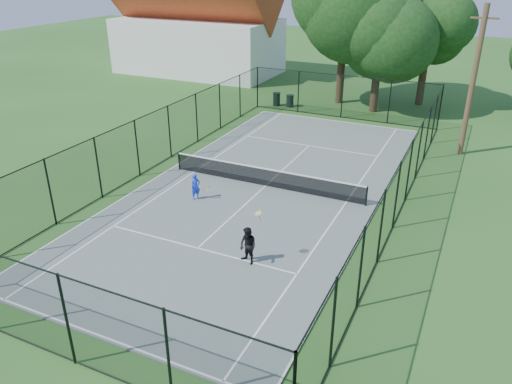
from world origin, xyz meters
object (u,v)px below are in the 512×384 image
at_px(tennis_net, 265,176).
at_px(player_blue, 196,187).
at_px(trash_bin_right, 290,101).
at_px(trash_bin_left, 277,99).
at_px(utility_pole, 473,82).
at_px(player_black, 248,246).

relative_size(tennis_net, player_blue, 8.09).
xyz_separation_m(tennis_net, trash_bin_right, (-4.29, 14.06, -0.12)).
height_order(trash_bin_left, player_blue, player_blue).
bearing_deg(tennis_net, utility_pole, 47.45).
bearing_deg(trash_bin_right, tennis_net, -73.03).
bearing_deg(player_blue, player_black, -39.85).
bearing_deg(player_black, trash_bin_left, 110.29).
bearing_deg(player_blue, utility_pole, 47.81).
bearing_deg(trash_bin_right, player_blue, -83.31).
bearing_deg(utility_pole, trash_bin_left, 159.99).
xyz_separation_m(trash_bin_right, utility_pole, (12.55, -5.06, 3.70)).
bearing_deg(player_black, tennis_net, 108.86).
xyz_separation_m(trash_bin_left, player_blue, (3.02, -16.64, 0.19)).
bearing_deg(trash_bin_left, utility_pole, -20.01).
distance_m(trash_bin_right, player_blue, 16.86).
bearing_deg(tennis_net, trash_bin_left, 110.95).
height_order(tennis_net, player_black, player_black).
distance_m(tennis_net, player_blue, 3.55).
height_order(trash_bin_left, utility_pole, utility_pole).
relative_size(utility_pole, player_blue, 6.56).
relative_size(player_blue, player_black, 0.59).
bearing_deg(player_black, trash_bin_right, 107.57).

